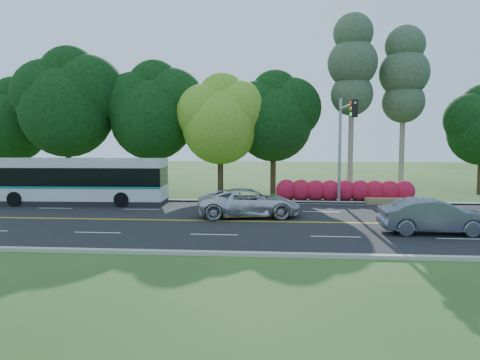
# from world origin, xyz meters

# --- Properties ---
(ground) EXTENTS (120.00, 120.00, 0.00)m
(ground) POSITION_xyz_m (0.00, 0.00, 0.00)
(ground) COLOR #214C19
(ground) RESTS_ON ground
(road) EXTENTS (60.00, 14.00, 0.02)m
(road) POSITION_xyz_m (0.00, 0.00, 0.01)
(road) COLOR black
(road) RESTS_ON ground
(curb_north) EXTENTS (60.00, 0.30, 0.15)m
(curb_north) POSITION_xyz_m (0.00, 7.15, 0.07)
(curb_north) COLOR #AAA49A
(curb_north) RESTS_ON ground
(curb_south) EXTENTS (60.00, 0.30, 0.15)m
(curb_south) POSITION_xyz_m (0.00, -7.15, 0.07)
(curb_south) COLOR #AAA49A
(curb_south) RESTS_ON ground
(grass_verge) EXTENTS (60.00, 4.00, 0.10)m
(grass_verge) POSITION_xyz_m (0.00, 9.00, 0.05)
(grass_verge) COLOR #214C19
(grass_verge) RESTS_ON ground
(lane_markings) EXTENTS (57.60, 13.82, 0.00)m
(lane_markings) POSITION_xyz_m (-0.09, 0.00, 0.02)
(lane_markings) COLOR gold
(lane_markings) RESTS_ON road
(tree_row) EXTENTS (44.70, 9.10, 13.84)m
(tree_row) POSITION_xyz_m (-5.15, 12.13, 6.73)
(tree_row) COLOR #321F16
(tree_row) RESTS_ON ground
(bougainvillea_hedge) EXTENTS (9.50, 2.25, 1.50)m
(bougainvillea_hedge) POSITION_xyz_m (7.18, 8.15, 0.72)
(bougainvillea_hedge) COLOR maroon
(bougainvillea_hedge) RESTS_ON ground
(traffic_signal) EXTENTS (0.42, 6.10, 7.00)m
(traffic_signal) POSITION_xyz_m (6.49, 5.40, 4.67)
(traffic_signal) COLOR #93959C
(traffic_signal) RESTS_ON ground
(transit_bus) EXTENTS (11.64, 2.93, 3.02)m
(transit_bus) POSITION_xyz_m (-10.79, 5.30, 1.52)
(transit_bus) COLOR silver
(transit_bus) RESTS_ON road
(sedan) EXTENTS (4.96, 1.80, 1.62)m
(sedan) POSITION_xyz_m (9.63, -2.42, 0.83)
(sedan) COLOR slate
(sedan) RESTS_ON road
(suv) EXTENTS (6.03, 3.47, 1.58)m
(suv) POSITION_xyz_m (0.80, 1.38, 0.81)
(suv) COLOR silver
(suv) RESTS_ON road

